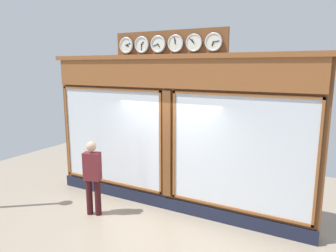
{
  "coord_description": "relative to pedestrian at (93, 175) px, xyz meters",
  "views": [
    {
      "loc": [
        -3.27,
        6.01,
        3.28
      ],
      "look_at": [
        0.0,
        0.0,
        1.98
      ],
      "focal_mm": 33.43,
      "sensor_mm": 36.0,
      "label": 1
    }
  ],
  "objects": [
    {
      "name": "shop_facade",
      "position": [
        -1.33,
        -1.16,
        0.87
      ],
      "size": [
        6.52,
        0.42,
        4.03
      ],
      "color": "brown",
      "rests_on": "ground_plane"
    },
    {
      "name": "pedestrian",
      "position": [
        0.0,
        0.0,
        0.0
      ],
      "size": [
        0.41,
        0.32,
        1.69
      ],
      "color": "#3A1316",
      "rests_on": "ground_plane"
    }
  ]
}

